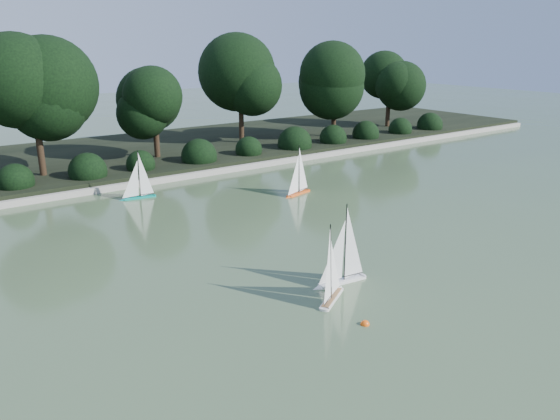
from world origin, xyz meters
name	(u,v)px	position (x,y,z in m)	size (l,w,h in m)	color
ground	(362,279)	(0.00, 0.00, 0.00)	(80.00, 80.00, 0.00)	#354C2E
pond_coping	(160,180)	(0.00, 9.00, 0.09)	(40.00, 0.35, 0.18)	gray
far_bank	(115,157)	(0.00, 13.00, 0.15)	(40.00, 8.00, 0.30)	black
tree_line	(159,90)	(1.23, 11.44, 2.64)	(26.31, 3.93, 4.39)	black
shrub_hedge	(148,163)	(0.00, 9.90, 0.45)	(29.10, 1.10, 1.10)	black
sailboat_white_a	(338,271)	(-0.49, 0.11, 0.25)	(1.18, 0.32, 1.61)	white
sailboat_white_b	(334,286)	(-0.95, -0.27, 0.23)	(0.99, 0.68, 1.47)	silver
sailboat_orange	(297,187)	(2.60, 5.34, 0.24)	(1.12, 0.45, 1.53)	#F25818
sailboat_teal	(136,191)	(-1.31, 7.69, 0.23)	(1.07, 0.30, 1.46)	#078D7D
race_buoy	(365,324)	(-1.17, -1.27, 0.00)	(0.15, 0.15, 0.15)	#FC580D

